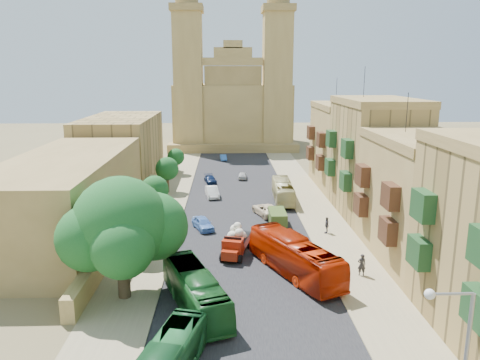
{
  "coord_description": "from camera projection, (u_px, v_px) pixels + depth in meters",
  "views": [
    {
      "loc": [
        -1.77,
        -28.98,
        16.69
      ],
      "look_at": [
        0.0,
        26.0,
        4.0
      ],
      "focal_mm": 35.0,
      "sensor_mm": 36.0,
      "label": 1
    }
  ],
  "objects": [
    {
      "name": "olive_pickup",
      "position": [
        277.0,
        218.0,
        52.04
      ],
      "size": [
        1.88,
        4.09,
        1.69
      ],
      "color": "#3D541F",
      "rests_on": "ground"
    },
    {
      "name": "sidewalk_west",
      "position": [
        166.0,
        203.0,
        60.95
      ],
      "size": [
        5.0,
        140.0,
        0.01
      ],
      "primitive_type": "cube",
      "color": "#8E7F5D",
      "rests_on": "ground"
    },
    {
      "name": "streetlamp",
      "position": [
        455.0,
        356.0,
        19.42
      ],
      "size": [
        2.11,
        0.44,
        8.22
      ],
      "color": "gray",
      "rests_on": "ground"
    },
    {
      "name": "pedestrian_a",
      "position": [
        362.0,
        265.0,
        39.18
      ],
      "size": [
        0.7,
        0.47,
        1.9
      ],
      "primitive_type": "imported",
      "rotation": [
        0.0,
        0.0,
        3.12
      ],
      "color": "#252426",
      "rests_on": "ground"
    },
    {
      "name": "car_blue_b",
      "position": [
        223.0,
        158.0,
        90.76
      ],
      "size": [
        1.42,
        3.35,
        1.07
      ],
      "primitive_type": "imported",
      "rotation": [
        0.0,
        0.0,
        0.09
      ],
      "color": "#3974C8",
      "rests_on": "ground"
    },
    {
      "name": "west_wall",
      "position": [
        127.0,
        221.0,
        50.92
      ],
      "size": [
        1.0,
        40.0,
        1.8
      ],
      "primitive_type": "cube",
      "color": "olive",
      "rests_on": "ground"
    },
    {
      "name": "car_white_b",
      "position": [
        242.0,
        175.0,
        74.92
      ],
      "size": [
        1.55,
        3.43,
        1.14
      ],
      "primitive_type": "imported",
      "rotation": [
        0.0,
        0.0,
        3.08
      ],
      "color": "#BDBDBD",
      "rests_on": "ground"
    },
    {
      "name": "red_truck",
      "position": [
        236.0,
        242.0,
        43.58
      ],
      "size": [
        3.08,
        5.31,
        2.94
      ],
      "color": "maroon",
      "rests_on": "ground"
    },
    {
      "name": "street_tree_d",
      "position": [
        176.0,
        157.0,
        77.81
      ],
      "size": [
        2.84,
        2.84,
        4.36
      ],
      "color": "#3C2E1E",
      "rests_on": "ground"
    },
    {
      "name": "kerb_west",
      "position": [
        186.0,
        203.0,
        61.02
      ],
      "size": [
        0.25,
        140.0,
        0.12
      ],
      "primitive_type": "cube",
      "color": "#8E7F5D",
      "rests_on": "ground"
    },
    {
      "name": "car_cream",
      "position": [
        266.0,
        210.0,
        55.85
      ],
      "size": [
        3.77,
        5.42,
        1.38
      ],
      "primitive_type": "imported",
      "rotation": [
        0.0,
        0.0,
        3.47
      ],
      "color": "beige",
      "rests_on": "ground"
    },
    {
      "name": "street_tree_c",
      "position": [
        167.0,
        169.0,
        66.02
      ],
      "size": [
        3.29,
        3.29,
        5.06
      ],
      "color": "#3C2E1E",
      "rests_on": "ground"
    },
    {
      "name": "ground",
      "position": [
        252.0,
        322.0,
        32.03
      ],
      "size": [
        260.0,
        260.0,
        0.0
      ],
      "primitive_type": "plane",
      "color": "brown"
    },
    {
      "name": "bus_red_east",
      "position": [
        295.0,
        257.0,
        39.27
      ],
      "size": [
        7.17,
        11.47,
        3.17
      ],
      "primitive_type": "imported",
      "rotation": [
        0.0,
        0.0,
        3.57
      ],
      "color": "#B22003",
      "rests_on": "ground"
    },
    {
      "name": "pedestrian_c",
      "position": [
        327.0,
        225.0,
        49.51
      ],
      "size": [
        0.58,
        1.1,
        1.79
      ],
      "primitive_type": "imported",
      "rotation": [
        0.0,
        0.0,
        4.57
      ],
      "color": "#35343C",
      "rests_on": "ground"
    },
    {
      "name": "car_blue_a",
      "position": [
        203.0,
        223.0,
        50.79
      ],
      "size": [
        2.94,
        4.29,
        1.36
      ],
      "primitive_type": "imported",
      "rotation": [
        0.0,
        0.0,
        0.37
      ],
      "color": "#5381CB",
      "rests_on": "ground"
    },
    {
      "name": "road_surface",
      "position": [
        239.0,
        203.0,
        61.25
      ],
      "size": [
        14.0,
        140.0,
        0.01
      ],
      "primitive_type": "cube",
      "color": "black",
      "rests_on": "ground"
    },
    {
      "name": "bus_green_north",
      "position": [
        195.0,
        290.0,
        33.59
      ],
      "size": [
        5.77,
        10.42,
        2.85
      ],
      "primitive_type": "imported",
      "rotation": [
        0.0,
        0.0,
        0.35
      ],
      "color": "#185520",
      "rests_on": "ground"
    },
    {
      "name": "church",
      "position": [
        233.0,
        105.0,
        106.46
      ],
      "size": [
        28.0,
        22.5,
        36.3
      ],
      "color": "olive",
      "rests_on": "ground"
    },
    {
      "name": "car_white_a",
      "position": [
        212.0,
        192.0,
        64.01
      ],
      "size": [
        2.17,
        4.55,
        1.44
      ],
      "primitive_type": "imported",
      "rotation": [
        0.0,
        0.0,
        0.15
      ],
      "color": "white",
      "rests_on": "ground"
    },
    {
      "name": "townhouse_b",
      "position": [
        423.0,
        198.0,
        41.98
      ],
      "size": [
        9.0,
        14.0,
        14.9
      ],
      "color": "olive",
      "rests_on": "ground"
    },
    {
      "name": "west_building_mid",
      "position": [
        122.0,
        149.0,
        73.2
      ],
      "size": [
        10.0,
        22.0,
        10.0
      ],
      "primitive_type": "cube",
      "color": "#A18449",
      "rests_on": "ground"
    },
    {
      "name": "townhouse_c",
      "position": [
        375.0,
        157.0,
        55.33
      ],
      "size": [
        9.0,
        14.0,
        17.4
      ],
      "color": "#A18449",
      "rests_on": "ground"
    },
    {
      "name": "west_building_low",
      "position": [
        68.0,
        197.0,
        48.05
      ],
      "size": [
        10.0,
        28.0,
        8.4
      ],
      "primitive_type": "cube",
      "color": "olive",
      "rests_on": "ground"
    },
    {
      "name": "ficus_tree",
      "position": [
        122.0,
        228.0,
        34.39
      ],
      "size": [
        9.37,
        8.62,
        9.37
      ],
      "color": "#3C2E1E",
      "rests_on": "ground"
    },
    {
      "name": "car_dkblue",
      "position": [
        210.0,
        179.0,
        72.38
      ],
      "size": [
        2.25,
        3.96,
        1.08
      ],
      "primitive_type": "imported",
      "rotation": [
        0.0,
        0.0,
        0.21
      ],
      "color": "#0D1C40",
      "rests_on": "ground"
    },
    {
      "name": "street_tree_b",
      "position": [
        155.0,
        190.0,
        54.34
      ],
      "size": [
        3.28,
        3.28,
        5.04
      ],
      "color": "#3C2E1E",
      "rests_on": "ground"
    },
    {
      "name": "bus_cream_east",
      "position": [
        283.0,
        191.0,
        61.93
      ],
      "size": [
        2.6,
        9.82,
        2.72
      ],
      "primitive_type": "imported",
      "rotation": [
        0.0,
        0.0,
        3.11
      ],
      "color": "#CBC186",
      "rests_on": "ground"
    },
    {
      "name": "kerb_east",
      "position": [
        292.0,
        202.0,
        61.46
      ],
      "size": [
        0.25,
        140.0,
        0.12
      ],
      "primitive_type": "cube",
      "color": "#8E7F5D",
      "rests_on": "ground"
    },
    {
      "name": "townhouse_d",
      "position": [
        345.0,
        145.0,
        69.13
      ],
      "size": [
        9.0,
        14.0,
        15.9
      ],
      "color": "olive",
      "rests_on": "ground"
    },
    {
      "name": "sidewalk_east",
      "position": [
        311.0,
        202.0,
        61.55
      ],
      "size": [
        5.0,
        140.0,
        0.01
      ],
      "primitive_type": "cube",
      "color": "#8E7F5D",
      "rests_on": "ground"
    },
    {
      "name": "street_tree_a",
      "position": [
        135.0,
        218.0,
        42.56
      ],
      "size": [
        3.66,
        3.66,
        5.62
      ],
      "color": "#3C2E1E",
      "rests_on": "ground"
    }
  ]
}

